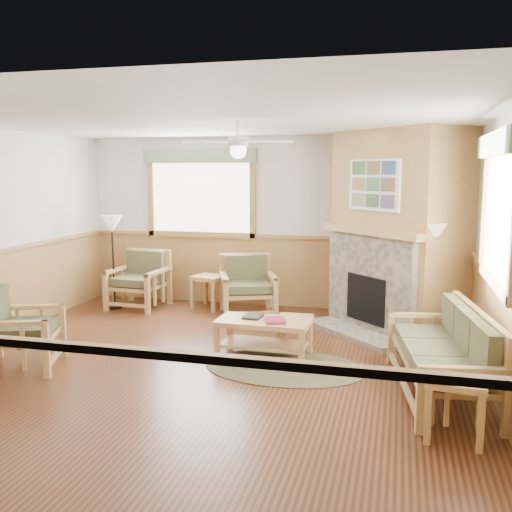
% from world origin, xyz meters
% --- Properties ---
extents(floor, '(6.00, 6.00, 0.01)m').
position_xyz_m(floor, '(0.00, 0.00, -0.01)').
color(floor, '#522B17').
rests_on(floor, ground).
extents(ceiling, '(6.00, 6.00, 0.01)m').
position_xyz_m(ceiling, '(0.00, 0.00, 2.70)').
color(ceiling, white).
rests_on(ceiling, floor).
extents(wall_back, '(6.00, 0.02, 2.70)m').
position_xyz_m(wall_back, '(0.00, 3.00, 1.35)').
color(wall_back, white).
rests_on(wall_back, floor).
extents(wall_front, '(6.00, 0.02, 2.70)m').
position_xyz_m(wall_front, '(0.00, -3.00, 1.35)').
color(wall_front, white).
rests_on(wall_front, floor).
extents(wall_right, '(0.02, 6.00, 2.70)m').
position_xyz_m(wall_right, '(3.00, 0.00, 1.35)').
color(wall_right, white).
rests_on(wall_right, floor).
extents(wainscot, '(6.00, 6.00, 1.10)m').
position_xyz_m(wainscot, '(0.00, 0.00, 0.55)').
color(wainscot, '#AC8046').
rests_on(wainscot, floor).
extents(fireplace, '(3.11, 3.11, 2.70)m').
position_xyz_m(fireplace, '(2.05, 2.05, 1.35)').
color(fireplace, '#AC8046').
rests_on(fireplace, floor).
extents(window_back, '(1.90, 0.16, 1.50)m').
position_xyz_m(window_back, '(-1.10, 2.96, 2.53)').
color(window_back, white).
rests_on(window_back, wall_back).
extents(window_right, '(0.16, 1.90, 1.50)m').
position_xyz_m(window_right, '(2.96, -0.20, 2.53)').
color(window_right, white).
rests_on(window_right, wall_right).
extents(ceiling_fan, '(1.59, 1.59, 0.36)m').
position_xyz_m(ceiling_fan, '(0.30, 0.30, 2.66)').
color(ceiling_fan, white).
rests_on(ceiling_fan, ceiling).
extents(sofa, '(1.93, 1.02, 0.85)m').
position_xyz_m(sofa, '(2.48, -0.27, 0.42)').
color(sofa, tan).
rests_on(sofa, floor).
extents(armchair_back_left, '(0.85, 0.85, 0.89)m').
position_xyz_m(armchair_back_left, '(-1.95, 2.33, 0.45)').
color(armchair_back_left, tan).
rests_on(armchair_back_left, floor).
extents(armchair_back_right, '(1.03, 1.03, 0.89)m').
position_xyz_m(armchair_back_right, '(-0.13, 2.28, 0.45)').
color(armchair_back_right, tan).
rests_on(armchair_back_right, floor).
extents(armchair_left, '(1.02, 1.02, 0.90)m').
position_xyz_m(armchair_left, '(-1.95, -0.60, 0.45)').
color(armchair_left, tan).
rests_on(armchair_left, floor).
extents(coffee_table, '(1.10, 0.58, 0.43)m').
position_xyz_m(coffee_table, '(0.55, 0.47, 0.22)').
color(coffee_table, tan).
rests_on(coffee_table, floor).
extents(end_table_chairs, '(0.56, 0.55, 0.53)m').
position_xyz_m(end_table_chairs, '(-0.84, 2.55, 0.26)').
color(end_table_chairs, tan).
rests_on(end_table_chairs, floor).
extents(end_table_sofa, '(0.52, 0.50, 0.52)m').
position_xyz_m(end_table_sofa, '(2.55, -1.21, 0.26)').
color(end_table_sofa, tan).
rests_on(end_table_sofa, floor).
extents(footstool, '(0.45, 0.45, 0.37)m').
position_xyz_m(footstool, '(0.84, 0.92, 0.18)').
color(footstool, tan).
rests_on(footstool, floor).
extents(braided_rug, '(2.02, 2.02, 0.01)m').
position_xyz_m(braided_rug, '(0.88, 0.11, 0.01)').
color(braided_rug, '#4D492F').
rests_on(braided_rug, floor).
extents(floor_lamp_left, '(0.43, 0.43, 1.48)m').
position_xyz_m(floor_lamp_left, '(-2.31, 2.20, 0.74)').
color(floor_lamp_left, black).
rests_on(floor_lamp_left, floor).
extents(floor_lamp_right, '(0.47, 0.47, 1.55)m').
position_xyz_m(floor_lamp_right, '(2.44, 1.27, 0.77)').
color(floor_lamp_right, black).
rests_on(floor_lamp_right, floor).
extents(book_red, '(0.30, 0.35, 0.03)m').
position_xyz_m(book_red, '(0.70, 0.42, 0.46)').
color(book_red, maroon).
rests_on(book_red, coffee_table).
extents(book_dark, '(0.22, 0.28, 0.03)m').
position_xyz_m(book_dark, '(0.40, 0.54, 0.46)').
color(book_dark, black).
rests_on(book_dark, coffee_table).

